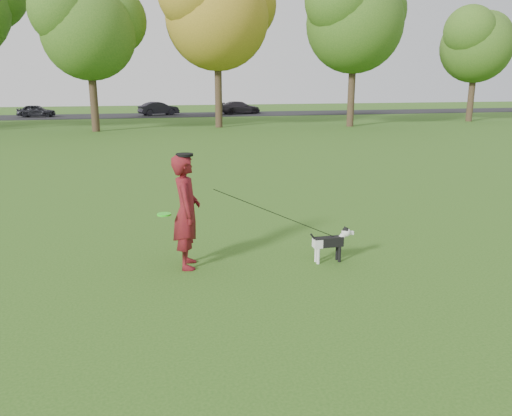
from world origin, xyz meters
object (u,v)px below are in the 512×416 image
object	(u,v)px
car_mid	(159,109)
car_left	(36,111)
man	(186,212)
dog	(332,241)
car_right	(240,108)

from	to	relation	value
car_mid	car_left	bearing A→B (deg)	71.12
man	car_mid	distance (m)	39.56
dog	car_left	xyz separation A→B (m)	(-11.31, 39.89, 0.17)
car_left	car_right	bearing A→B (deg)	-84.02
man	car_mid	xyz separation A→B (m)	(1.68, 39.52, -0.34)
car_right	dog	bearing A→B (deg)	160.84
man	car_right	size ratio (longest dim) A/B	0.48
man	car_left	world-z (taller)	man
car_left	car_right	world-z (taller)	car_right
dog	car_left	world-z (taller)	car_left
dog	car_right	size ratio (longest dim) A/B	0.20
man	car_right	distance (m)	40.61
car_mid	man	bearing A→B (deg)	158.69
car_left	car_mid	bearing A→B (deg)	-84.02
car_mid	car_right	size ratio (longest dim) A/B	0.90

